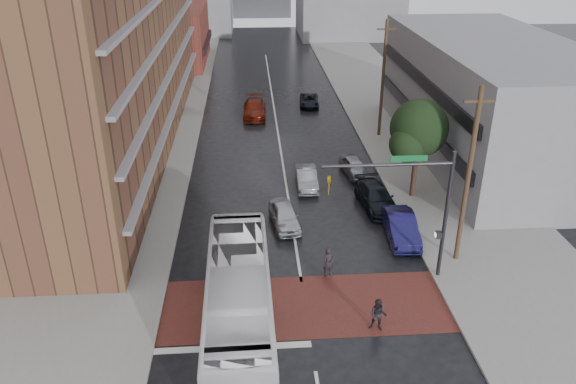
{
  "coord_description": "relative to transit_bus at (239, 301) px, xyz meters",
  "views": [
    {
      "loc": [
        -2.42,
        -21.85,
        17.21
      ],
      "look_at": [
        -0.45,
        6.21,
        3.5
      ],
      "focal_mm": 35.0,
      "sensor_mm": 36.0,
      "label": 1
    }
  ],
  "objects": [
    {
      "name": "car_travel_c",
      "position": [
        1.2,
        31.52,
        -0.93
      ],
      "size": [
        2.32,
        5.38,
        1.54
      ],
      "primitive_type": "imported",
      "rotation": [
        0.0,
        0.0,
        -0.03
      ],
      "color": "#67180B",
      "rests_on": "ground"
    },
    {
      "name": "sidewalk_east",
      "position": [
        14.69,
        26.2,
        -1.63
      ],
      "size": [
        9.0,
        90.0,
        0.15
      ],
      "primitive_type": "cube",
      "color": "gray",
      "rests_on": "ground"
    },
    {
      "name": "pedestrian_b",
      "position": [
        6.37,
        -0.3,
        -0.88
      ],
      "size": [
        0.97,
        0.86,
        1.66
      ],
      "primitive_type": "imported",
      "rotation": [
        0.0,
        0.0,
        -0.35
      ],
      "color": "black",
      "rests_on": "ground"
    },
    {
      "name": "storefront_west",
      "position": [
        -8.81,
        55.2,
        1.79
      ],
      "size": [
        8.0,
        16.0,
        7.0
      ],
      "primitive_type": "cube",
      "color": "maroon",
      "rests_on": "ground"
    },
    {
      "name": "building_east",
      "position": [
        19.69,
        21.2,
        2.79
      ],
      "size": [
        11.0,
        26.0,
        9.0
      ],
      "primitive_type": "cube",
      "color": "gray",
      "rests_on": "ground"
    },
    {
      "name": "car_travel_b",
      "position": [
        4.62,
        15.36,
        -1.04
      ],
      "size": [
        1.44,
        4.05,
        1.33
      ],
      "primitive_type": "imported",
      "rotation": [
        0.0,
        0.0,
        -0.01
      ],
      "color": "#929599",
      "rests_on": "ground"
    },
    {
      "name": "street_tree",
      "position": [
        11.71,
        13.24,
        3.03
      ],
      "size": [
        4.2,
        4.1,
        6.9
      ],
      "color": "#332319",
      "rests_on": "ground"
    },
    {
      "name": "car_parked_mid",
      "position": [
        8.9,
        11.91,
        -1.0
      ],
      "size": [
        2.48,
        5.08,
        1.42
      ],
      "primitive_type": "imported",
      "rotation": [
        0.0,
        0.0,
        0.1
      ],
      "color": "black",
      "rests_on": "ground"
    },
    {
      "name": "utility_pole_near",
      "position": [
        11.99,
        5.2,
        3.43
      ],
      "size": [
        1.6,
        0.26,
        10.0
      ],
      "color": "#473321",
      "rests_on": "ground"
    },
    {
      "name": "transit_bus",
      "position": [
        0.0,
        0.0,
        0.0
      ],
      "size": [
        3.01,
        12.29,
        3.41
      ],
      "primitive_type": "imported",
      "rotation": [
        0.0,
        0.0,
        0.01
      ],
      "color": "silver",
      "rests_on": "ground"
    },
    {
      "name": "car_travel_a",
      "position": [
        2.7,
        9.85,
        -1.02
      ],
      "size": [
        2.1,
        4.18,
        1.37
      ],
      "primitive_type": "imported",
      "rotation": [
        0.0,
        0.0,
        0.12
      ],
      "color": "#B8BCC1",
      "rests_on": "ground"
    },
    {
      "name": "signal_mast",
      "position": [
        9.04,
        3.7,
        3.03
      ],
      "size": [
        6.5,
        0.3,
        7.2
      ],
      "color": "#2D2D33",
      "rests_on": "ground"
    },
    {
      "name": "car_parked_far",
      "position": [
        8.39,
        17.2,
        -1.06
      ],
      "size": [
        2.1,
        3.96,
        1.28
      ],
      "primitive_type": "imported",
      "rotation": [
        0.0,
        0.0,
        0.16
      ],
      "color": "#939399",
      "rests_on": "ground"
    },
    {
      "name": "ground",
      "position": [
        3.19,
        1.2,
        -1.71
      ],
      "size": [
        160.0,
        160.0,
        0.0
      ],
      "primitive_type": "plane",
      "color": "black",
      "rests_on": "ground"
    },
    {
      "name": "suv_travel",
      "position": [
        6.82,
        34.54,
        -1.14
      ],
      "size": [
        2.21,
        4.21,
        1.13
      ],
      "primitive_type": "imported",
      "rotation": [
        0.0,
        0.0,
        -0.08
      ],
      "color": "black",
      "rests_on": "ground"
    },
    {
      "name": "sidewalk_west",
      "position": [
        -8.31,
        26.2,
        -1.63
      ],
      "size": [
        9.0,
        90.0,
        0.15
      ],
      "primitive_type": "cube",
      "color": "gray",
      "rests_on": "ground"
    },
    {
      "name": "car_parked_near",
      "position": [
        9.49,
        7.8,
        -0.94
      ],
      "size": [
        1.83,
        4.71,
        1.53
      ],
      "primitive_type": "imported",
      "rotation": [
        0.0,
        0.0,
        -0.05
      ],
      "color": "#151343",
      "rests_on": "ground"
    },
    {
      "name": "utility_pole_far",
      "position": [
        11.99,
        25.2,
        3.43
      ],
      "size": [
        1.6,
        0.26,
        10.0
      ],
      "color": "#473321",
      "rests_on": "ground"
    },
    {
      "name": "crosswalk",
      "position": [
        3.19,
        1.7,
        -1.7
      ],
      "size": [
        14.0,
        5.0,
        0.02
      ],
      "primitive_type": "cube",
      "color": "maroon",
      "rests_on": "ground"
    },
    {
      "name": "pedestrian_a",
      "position": [
        4.67,
        4.2,
        -0.86
      ],
      "size": [
        0.71,
        0.56,
        1.7
      ],
      "primitive_type": "imported",
      "rotation": [
        0.0,
        0.0,
        0.28
      ],
      "color": "black",
      "rests_on": "ground"
    }
  ]
}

